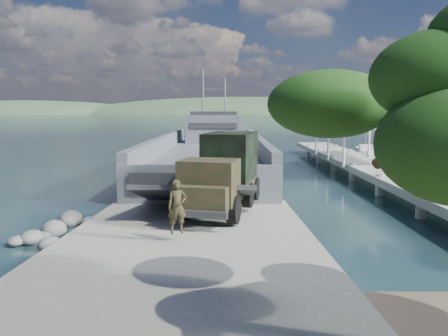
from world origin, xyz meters
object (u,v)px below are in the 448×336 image
Objects in this scene: pier at (362,157)px; sailboat_near at (371,156)px; military_truck at (224,172)px; soldier at (177,217)px; landing_craft at (210,160)px; sailboat_far at (365,151)px.

sailboat_near reaches higher than pier.
military_truck is 1.47× the size of sailboat_near.
military_truck reaches higher than soldier.
soldier is (-1.76, -5.89, -0.87)m from military_truck.
landing_craft is at bearing 70.14° from soldier.
landing_craft is 18.18m from military_truck.
landing_craft is at bearing 165.25° from pier.
sailboat_far is at bearing 71.40° from pier.
pier is 1.19× the size of landing_craft.
pier reaches higher than military_truck.
sailboat_near is at bearing 27.99° from landing_craft.
sailboat_far reaches higher than pier.
pier is at bearing -102.48° from sailboat_near.
pier is 5.80× the size of sailboat_far.
pier is 21.73× the size of soldier.
pier reaches higher than soldier.
soldier is 38.16m from sailboat_near.
pier is at bearing -96.64° from sailboat_far.
sailboat_near is at bearing 42.29° from soldier.
soldier is (-13.36, -20.57, -0.09)m from pier.
landing_craft is at bearing -131.43° from sailboat_far.
landing_craft is at bearing 107.83° from military_truck.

